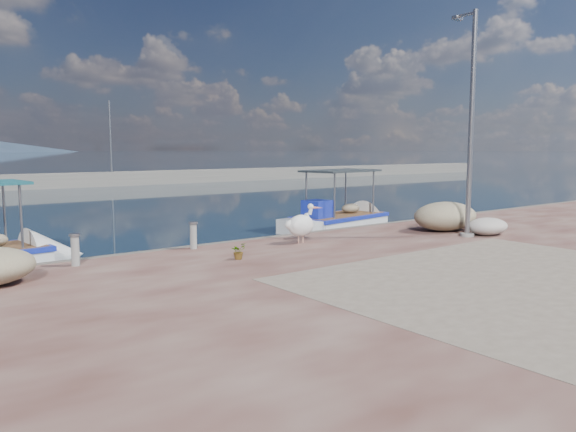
{
  "coord_description": "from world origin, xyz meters",
  "views": [
    {
      "loc": [
        -10.05,
        -9.27,
        3.28
      ],
      "look_at": [
        0.0,
        3.8,
        1.3
      ],
      "focal_mm": 35.0,
      "sensor_mm": 36.0,
      "label": 1
    }
  ],
  "objects_px": {
    "boat_right": "(339,223)",
    "pelican": "(301,225)",
    "lamp_post": "(470,132)",
    "bollard_near": "(193,234)"
  },
  "relations": [
    {
      "from": "boat_right",
      "to": "pelican",
      "type": "xyz_separation_m",
      "value": [
        -5.37,
        -4.15,
        0.83
      ]
    },
    {
      "from": "pelican",
      "to": "lamp_post",
      "type": "relative_size",
      "value": 0.18
    },
    {
      "from": "boat_right",
      "to": "bollard_near",
      "type": "relative_size",
      "value": 8.01
    },
    {
      "from": "boat_right",
      "to": "pelican",
      "type": "height_order",
      "value": "boat_right"
    },
    {
      "from": "pelican",
      "to": "lamp_post",
      "type": "xyz_separation_m",
      "value": [
        4.99,
        -2.21,
        2.75
      ]
    },
    {
      "from": "pelican",
      "to": "bollard_near",
      "type": "distance_m",
      "value": 3.19
    },
    {
      "from": "lamp_post",
      "to": "bollard_near",
      "type": "height_order",
      "value": "lamp_post"
    },
    {
      "from": "bollard_near",
      "to": "boat_right",
      "type": "bearing_deg",
      "value": 20.09
    },
    {
      "from": "lamp_post",
      "to": "pelican",
      "type": "bearing_deg",
      "value": 156.1
    },
    {
      "from": "pelican",
      "to": "bollard_near",
      "type": "xyz_separation_m",
      "value": [
        -2.99,
        1.09,
        -0.14
      ]
    }
  ]
}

